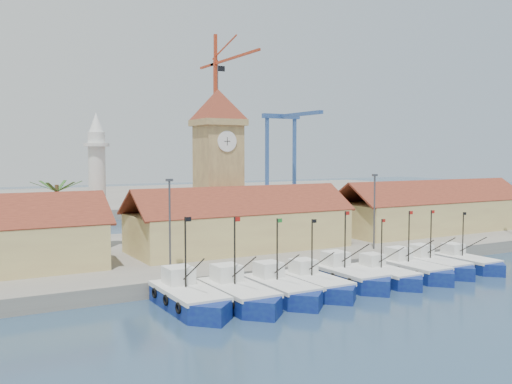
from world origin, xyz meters
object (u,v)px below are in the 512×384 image
boat_0 (190,300)px  clock_tower (218,161)px  boat_4 (351,278)px  minaret (97,181)px

boat_0 → clock_tower: size_ratio=0.47×
boat_0 → boat_4: size_ratio=1.06×
minaret → boat_0: bearing=-87.1°
clock_tower → boat_4: bearing=-81.5°
boat_0 → boat_4: boat_0 is taller
clock_tower → minaret: 15.30m
boat_0 → clock_tower: (13.72, 23.08, 11.12)m
boat_4 → clock_tower: size_ratio=0.45×
boat_4 → minaret: size_ratio=0.62×
boat_0 → minaret: 26.64m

